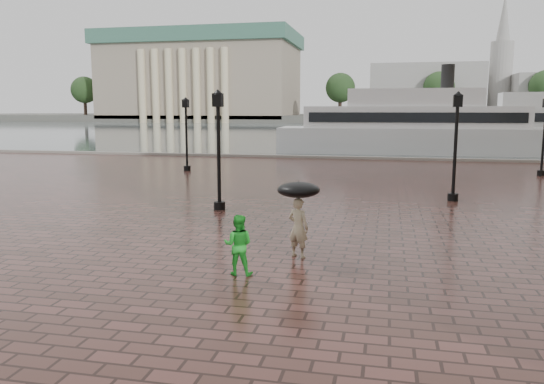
{
  "coord_description": "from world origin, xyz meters",
  "views": [
    {
      "loc": [
        0.24,
        -9.13,
        3.83
      ],
      "look_at": [
        -3.05,
        5.94,
        1.4
      ],
      "focal_mm": 35.0,
      "sensor_mm": 36.0,
      "label": 1
    }
  ],
  "objects": [
    {
      "name": "child_pedestrian",
      "position": [
        -3.07,
        2.36,
        0.71
      ],
      "size": [
        0.72,
        0.58,
        1.42
      ],
      "primitive_type": "imported",
      "rotation": [
        0.0,
        0.0,
        3.21
      ],
      "color": "#1B9725",
      "rests_on": "ground"
    },
    {
      "name": "far_trees",
      "position": [
        0.0,
        138.0,
        9.42
      ],
      "size": [
        188.0,
        8.0,
        13.5
      ],
      "color": "#2D2119",
      "rests_on": "ground"
    },
    {
      "name": "ground",
      "position": [
        0.0,
        0.0,
        0.0
      ],
      "size": [
        300.0,
        300.0,
        0.0
      ],
      "primitive_type": "plane",
      "color": "#331C17",
      "rests_on": "ground"
    },
    {
      "name": "harbour_water",
      "position": [
        0.0,
        92.0,
        0.0
      ],
      "size": [
        240.0,
        240.0,
        0.0
      ],
      "primitive_type": "plane",
      "color": "#4C595D",
      "rests_on": "ground"
    },
    {
      "name": "quay_edge",
      "position": [
        0.0,
        32.0,
        0.0
      ],
      "size": [
        80.0,
        0.6,
        0.3
      ],
      "primitive_type": "cube",
      "color": "slate",
      "rests_on": "ground"
    },
    {
      "name": "ferry_near",
      "position": [
        2.28,
        38.6,
        2.26
      ],
      "size": [
        23.13,
        6.26,
        7.53
      ],
      "rotation": [
        0.0,
        0.0,
        0.03
      ],
      "color": "silver",
      "rests_on": "ground"
    },
    {
      "name": "museum",
      "position": [
        -55.0,
        144.61,
        13.91
      ],
      "size": [
        57.0,
        32.5,
        26.0
      ],
      "color": "gray",
      "rests_on": "ground"
    },
    {
      "name": "far_shore",
      "position": [
        0.0,
        160.0,
        1.0
      ],
      "size": [
        300.0,
        60.0,
        2.0
      ],
      "primitive_type": "cube",
      "color": "#4C4C47",
      "rests_on": "ground"
    },
    {
      "name": "street_lamps",
      "position": [
        -1.5,
        17.5,
        2.33
      ],
      "size": [
        21.44,
        14.44,
        4.4
      ],
      "color": "black",
      "rests_on": "ground"
    },
    {
      "name": "umbrella",
      "position": [
        -1.95,
        4.1,
        1.78
      ],
      "size": [
        1.1,
        1.1,
        1.11
      ],
      "color": "black",
      "rests_on": "ground"
    },
    {
      "name": "adult_pedestrian",
      "position": [
        -1.95,
        4.1,
        0.79
      ],
      "size": [
        0.67,
        0.56,
        1.57
      ],
      "primitive_type": "imported",
      "rotation": [
        0.0,
        0.0,
        2.76
      ],
      "color": "tan",
      "rests_on": "ground"
    }
  ]
}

